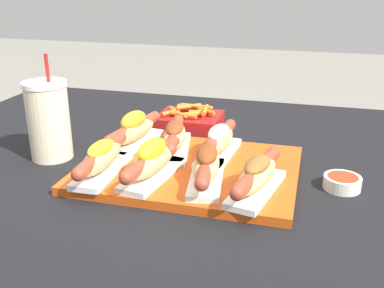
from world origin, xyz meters
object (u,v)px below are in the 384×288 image
sauce_bowl (342,182)px  fries_basket (190,120)px  hot_dog_2 (207,165)px  hot_dog_6 (218,142)px  hot_dog_1 (152,161)px  hot_dog_4 (134,130)px  hot_dog_5 (175,137)px  hot_dog_0 (102,158)px  hot_dog_3 (257,175)px  drink_cup (49,120)px  serving_tray (189,169)px

sauce_bowl → fries_basket: bearing=144.1°
hot_dog_2 → hot_dog_6: (-0.01, 0.13, -0.00)m
hot_dog_1 → hot_dog_6: size_ratio=0.99×
hot_dog_4 → hot_dog_5: size_ratio=1.01×
hot_dog_0 → sauce_bowl: size_ratio=3.05×
hot_dog_5 → sauce_bowl: bearing=-9.6°
hot_dog_2 → hot_dog_3: (0.10, -0.02, -0.00)m
drink_cup → hot_dog_3: bearing=-10.1°
hot_dog_1 → hot_dog_5: 0.15m
hot_dog_4 → hot_dog_6: hot_dog_4 is taller
hot_dog_1 → hot_dog_3: hot_dog_1 is taller
fries_basket → drink_cup: bearing=-130.0°
hot_dog_2 → hot_dog_3: bearing=-10.7°
hot_dog_6 → drink_cup: bearing=-169.8°
serving_tray → hot_dog_6: size_ratio=2.02×
hot_dog_0 → drink_cup: drink_cup is taller
hot_dog_2 → hot_dog_6: 0.13m
hot_dog_3 → sauce_bowl: hot_dog_3 is taller
hot_dog_1 → hot_dog_0: bearing=-175.3°
hot_dog_1 → hot_dog_4: (-0.10, 0.16, 0.00)m
hot_dog_5 → drink_cup: (-0.27, -0.07, 0.04)m
hot_dog_4 → sauce_bowl: (0.46, -0.07, -0.04)m
hot_dog_6 → hot_dog_4: bearing=175.7°
hot_dog_0 → hot_dog_3: size_ratio=1.02×
hot_dog_3 → hot_dog_6: size_ratio=0.98×
hot_dog_2 → hot_dog_6: bearing=92.5°
hot_dog_4 → sauce_bowl: bearing=-8.9°
hot_dog_6 → hot_dog_3: bearing=-55.4°
serving_tray → hot_dog_1: bearing=-124.9°
hot_dog_0 → hot_dog_1: 0.10m
hot_dog_2 → drink_cup: 0.38m
hot_dog_0 → drink_cup: (-0.17, 0.08, 0.04)m
hot_dog_2 → hot_dog_5: size_ratio=1.01×
hot_dog_0 → fries_basket: (0.08, 0.37, -0.03)m
serving_tray → hot_dog_4: 0.18m
drink_cup → hot_dog_1: bearing=-15.8°
hot_dog_3 → sauce_bowl: (0.15, 0.09, -0.04)m
hot_dog_1 → fries_basket: bearing=94.3°
hot_dog_6 → sauce_bowl: size_ratio=3.05×
hot_dog_1 → hot_dog_2: (0.11, 0.01, -0.00)m
hot_dog_5 → sauce_bowl: hot_dog_5 is taller
hot_dog_0 → hot_dog_5: bearing=56.5°
hot_dog_0 → hot_dog_6: hot_dog_6 is taller
serving_tray → hot_dog_6: 0.09m
hot_dog_1 → fries_basket: size_ratio=1.32×
serving_tray → sauce_bowl: sauce_bowl is taller
sauce_bowl → hot_dog_0: bearing=-168.5°
hot_dog_2 → hot_dog_3: size_ratio=1.01×
hot_dog_5 → serving_tray: bearing=-52.4°
hot_dog_6 → sauce_bowl: hot_dog_6 is taller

